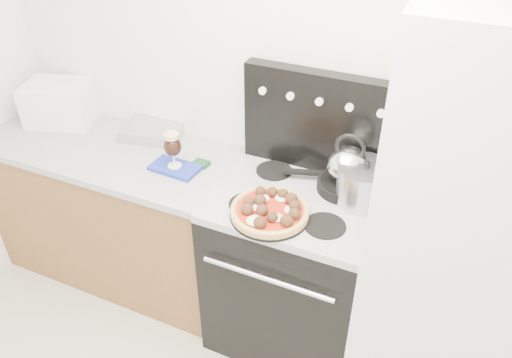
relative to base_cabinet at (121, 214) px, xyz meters
The scene contains 16 objects.
room_shell 1.59m from the base_cabinet, 41.46° to the right, with size 3.52×3.01×2.52m.
base_cabinet is the anchor object (origin of this frame).
countertop 0.45m from the base_cabinet, ahead, with size 1.48×0.63×0.04m, color #A8A8A8.
stove_body 1.11m from the base_cabinet, ahead, with size 0.76×0.65×0.88m, color black.
cooktop 1.20m from the base_cabinet, ahead, with size 0.76×0.65×0.04m, color #ADADB2.
backguard 1.35m from the base_cabinet, 12.75° to the left, with size 0.76×0.08×0.50m, color black.
fridge 1.88m from the base_cabinet, ahead, with size 0.64×0.68×1.90m, color silver.
toaster_oven 0.73m from the base_cabinet, 162.08° to the left, with size 0.37×0.27×0.23m, color white.
foil_sheet 0.56m from the base_cabinet, 49.71° to the left, with size 0.32×0.23×0.06m, color silver.
oven_mitt 0.66m from the base_cabinet, ahead, with size 0.25×0.14×0.02m, color #1E3098.
beer_glass 0.74m from the base_cabinet, ahead, with size 0.09×0.09×0.19m, color black, non-canonical shape.
pizza_pan 1.17m from the base_cabinet, 11.28° to the right, with size 0.35×0.35×0.01m, color black.
pizza 1.19m from the base_cabinet, 11.28° to the right, with size 0.34×0.34×0.05m, color tan, non-canonical shape.
skillet 1.39m from the base_cabinet, ahead, with size 0.27×0.27×0.05m, color black.
tea_kettle 1.44m from the base_cabinet, ahead, with size 0.19×0.19×0.21m, color white, non-canonical shape.
stock_pot 1.50m from the base_cabinet, ahead, with size 0.24×0.24×0.18m, color #B8B8BA.
Camera 1 is at (0.66, -0.58, 2.30)m, focal length 35.00 mm.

